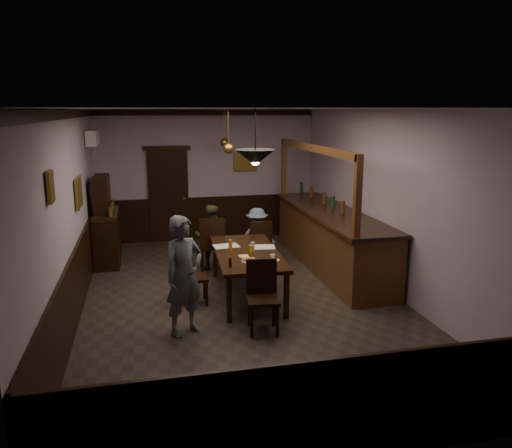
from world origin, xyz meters
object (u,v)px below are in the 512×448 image
object	(u,v)px
chair_far_right	(260,243)
person_standing	(184,276)
chair_near	(262,292)
person_seated_left	(211,237)
coffee_cup	(273,257)
pendant_brass_far	(224,142)
bar_counter	(330,238)
pendant_brass_mid	(228,148)
chair_side	(190,274)
sideboard	(106,228)
person_seated_right	(257,237)
soda_can	(251,249)
dining_table	(247,255)
chair_far_left	(212,243)
pendant_iron	(255,158)

from	to	relation	value
chair_far_right	person_standing	xyz separation A→B (m)	(-1.62, -2.45, 0.29)
chair_near	person_seated_left	distance (m)	2.91
coffee_cup	pendant_brass_far	size ratio (longest dim) A/B	0.10
bar_counter	pendant_brass_mid	world-z (taller)	pendant_brass_mid
chair_side	person_standing	world-z (taller)	person_standing
coffee_cup	sideboard	distance (m)	3.95
person_standing	pendant_brass_mid	xyz separation A→B (m)	(1.08, 2.67, 1.48)
person_seated_right	soda_can	bearing A→B (deg)	84.90
dining_table	chair_side	world-z (taller)	chair_side
chair_far_left	pendant_iron	xyz separation A→B (m)	(0.35, -2.08, 1.75)
chair_far_left	coffee_cup	world-z (taller)	chair_far_left
chair_near	soda_can	distance (m)	1.27
person_standing	pendant_brass_mid	bearing A→B (deg)	34.89
chair_far_right	person_seated_left	distance (m)	0.95
bar_counter	pendant_brass_far	world-z (taller)	pendant_brass_far
coffee_cup	bar_counter	distance (m)	2.28
chair_far_right	coffee_cup	bearing A→B (deg)	84.81
chair_side	coffee_cup	world-z (taller)	chair_side
person_seated_left	pendant_iron	xyz separation A→B (m)	(0.34, -2.37, 1.71)
soda_can	pendant_brass_mid	bearing A→B (deg)	93.18
dining_table	person_standing	xyz separation A→B (m)	(-1.11, -1.20, 0.14)
chair_far_left	person_standing	size ratio (longest dim) A/B	0.65
chair_far_left	person_seated_right	distance (m)	0.95
chair_near	soda_can	xyz separation A→B (m)	(0.12, 1.23, 0.27)
bar_counter	chair_side	bearing A→B (deg)	-155.87
sideboard	bar_counter	size ratio (longest dim) A/B	0.41
person_seated_right	coffee_cup	bearing A→B (deg)	94.59
chair_side	coffee_cup	xyz separation A→B (m)	(1.22, -0.38, 0.31)
pendant_brass_mid	soda_can	bearing A→B (deg)	-86.82
person_standing	pendant_brass_far	world-z (taller)	pendant_brass_far
bar_counter	coffee_cup	bearing A→B (deg)	-133.87
person_seated_left	bar_counter	size ratio (longest dim) A/B	0.29
chair_near	person_standing	size ratio (longest dim) A/B	0.60
person_seated_left	soda_can	size ratio (longest dim) A/B	10.36
chair_far_left	soda_can	world-z (taller)	chair_far_left
chair_far_left	person_seated_right	bearing A→B (deg)	-162.09
chair_near	pendant_brass_mid	xyz separation A→B (m)	(0.03, 2.78, 1.76)
bar_counter	soda_can	bearing A→B (deg)	-146.85
person_seated_right	soda_can	xyz separation A→B (m)	(-0.46, -1.61, 0.24)
person_seated_left	pendant_brass_mid	xyz separation A→B (m)	(0.35, -0.10, 1.68)
pendant_brass_far	bar_counter	bearing A→B (deg)	-50.34
chair_far_left	chair_near	size ratio (longest dim) A/B	1.08
person_standing	person_seated_left	world-z (taller)	person_standing
chair_far_left	soda_can	xyz separation A→B (m)	(0.45, -1.37, 0.23)
chair_near	chair_side	xyz separation A→B (m)	(-0.88, 1.16, -0.05)
dining_table	person_seated_right	size ratio (longest dim) A/B	1.95
chair_near	pendant_brass_far	world-z (taller)	pendant_brass_far
soda_can	person_seated_right	bearing A→B (deg)	73.91
chair_far_left	pendant_brass_mid	xyz separation A→B (m)	(0.36, 0.18, 1.71)
chair_far_right	person_seated_right	distance (m)	0.28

